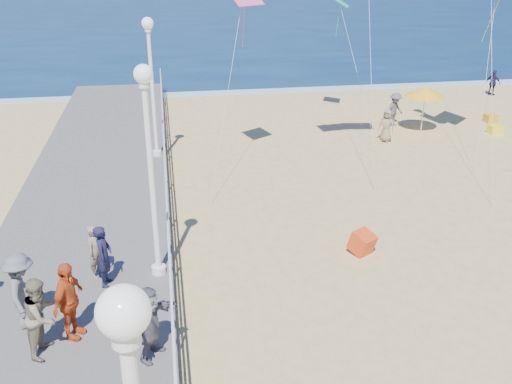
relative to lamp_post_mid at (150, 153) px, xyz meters
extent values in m
plane|color=#D9BB71|center=(5.35, 0.00, -3.66)|extent=(160.00, 160.00, 0.00)
cube|color=#0B2746|center=(5.35, 65.00, -3.65)|extent=(160.00, 90.00, 0.05)
cube|color=white|center=(5.35, 20.50, -3.63)|extent=(160.00, 1.20, 0.04)
cube|color=slate|center=(-2.15, 0.00, -3.46)|extent=(5.00, 44.00, 0.40)
cube|color=white|center=(0.30, 0.00, -2.21)|extent=(0.05, 42.00, 0.06)
cube|color=white|center=(0.30, 0.00, -2.71)|extent=(0.05, 42.00, 0.04)
sphere|color=white|center=(0.00, -9.00, 1.84)|extent=(0.44, 0.44, 0.44)
cylinder|color=white|center=(0.00, 0.00, -3.16)|extent=(0.36, 0.36, 0.20)
cylinder|color=white|center=(0.00, 0.00, -0.81)|extent=(0.14, 0.14, 4.70)
sphere|color=white|center=(0.00, 0.00, 1.84)|extent=(0.44, 0.44, 0.44)
cylinder|color=white|center=(0.00, 9.00, -3.16)|extent=(0.36, 0.36, 0.20)
cylinder|color=white|center=(0.00, 9.00, -0.81)|extent=(0.14, 0.14, 4.70)
sphere|color=white|center=(0.00, 9.00, 1.84)|extent=(0.44, 0.44, 0.44)
imported|color=#161632|center=(-1.27, -0.32, -2.47)|extent=(0.46, 0.63, 1.59)
imported|color=#7F7557|center=(-2.30, -2.71, -2.40)|extent=(0.82, 0.96, 1.73)
imported|color=#5C5D61|center=(-2.86, -1.76, -2.37)|extent=(0.79, 1.22, 1.78)
imported|color=#CA4919|center=(-1.82, -2.32, -2.37)|extent=(0.80, 1.13, 1.79)
imported|color=slate|center=(-0.16, -3.24, -2.45)|extent=(1.20, 1.53, 1.62)
imported|color=#8A715F|center=(-1.50, 0.10, -2.56)|extent=(0.57, 0.61, 1.41)
imported|color=#505154|center=(11.39, 12.58, -2.85)|extent=(1.21, 1.06, 1.63)
imported|color=#1F1B3C|center=(19.41, 17.50, -2.93)|extent=(0.79, 0.91, 1.47)
imported|color=gray|center=(10.11, 10.35, -2.93)|extent=(0.84, 0.82, 1.46)
cube|color=red|center=(5.70, 0.76, -3.36)|extent=(0.83, 0.89, 0.74)
cylinder|color=white|center=(12.30, 11.44, -2.76)|extent=(0.05, 0.05, 1.80)
cone|color=#FFAD1A|center=(12.30, 11.44, -1.75)|extent=(1.90, 1.90, 0.45)
cube|color=yellow|center=(15.57, 10.56, -3.46)|extent=(0.55, 0.55, 0.40)
cube|color=gold|center=(16.39, 12.37, -3.46)|extent=(0.55, 0.55, 0.40)
cube|color=#26B56B|center=(8.82, 14.28, 2.04)|extent=(1.24, 1.32, 0.55)
camera|label=1|loc=(0.42, -12.80, 4.45)|focal=40.00mm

